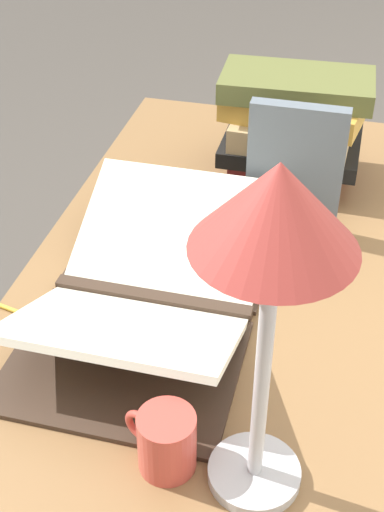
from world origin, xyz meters
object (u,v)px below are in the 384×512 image
(reading_lamp, at_px, (274,241))
(pencil, at_px, (21,313))
(coffee_mug, at_px, (166,441))
(open_book, at_px, (152,288))
(book_stack_tall, at_px, (293,126))
(book_standing_upright, at_px, (295,170))

(reading_lamp, xyz_separation_m, pencil, (-0.21, -0.41, -0.36))
(reading_lamp, distance_m, coffee_mug, 0.34)
(open_book, distance_m, book_stack_tall, 0.49)
(book_standing_upright, bearing_deg, reading_lamp, 3.73)
(book_standing_upright, distance_m, pencil, 0.52)
(book_standing_upright, relative_size, pencil, 1.70)
(reading_lamp, bearing_deg, book_standing_upright, -176.67)
(coffee_mug, bearing_deg, book_stack_tall, 175.96)
(open_book, height_order, pencil, open_book)
(book_standing_upright, xyz_separation_m, reading_lamp, (0.55, 0.03, 0.24))
(reading_lamp, height_order, coffee_mug, reading_lamp)
(pencil, bearing_deg, book_stack_tall, 146.61)
(open_book, distance_m, book_standing_upright, 0.34)
(book_stack_tall, bearing_deg, pencil, -33.39)
(open_book, relative_size, coffee_mug, 5.59)
(open_book, distance_m, reading_lamp, 0.49)
(coffee_mug, bearing_deg, open_book, -160.20)
(book_stack_tall, relative_size, book_standing_upright, 1.19)
(book_standing_upright, height_order, pencil, book_standing_upright)
(coffee_mug, xyz_separation_m, pencil, (-0.21, -0.30, -0.04))
(pencil, bearing_deg, reading_lamp, 63.05)
(open_book, height_order, book_standing_upright, book_standing_upright)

